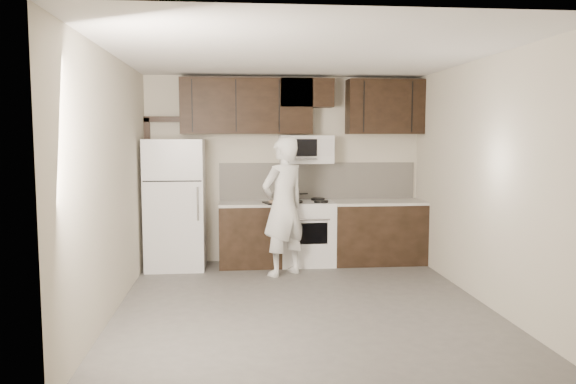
{
  "coord_description": "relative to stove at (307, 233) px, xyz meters",
  "views": [
    {
      "loc": [
        -0.74,
        -5.96,
        1.86
      ],
      "look_at": [
        -0.07,
        0.9,
        1.16
      ],
      "focal_mm": 35.0,
      "sensor_mm": 36.0,
      "label": 1
    }
  ],
  "objects": [
    {
      "name": "floor",
      "position": [
        -0.3,
        -1.94,
        -0.46
      ],
      "size": [
        4.5,
        4.5,
        0.0
      ],
      "primitive_type": "plane",
      "color": "#565351",
      "rests_on": "ground"
    },
    {
      "name": "back_wall",
      "position": [
        -0.3,
        0.31,
        0.89
      ],
      "size": [
        4.0,
        0.0,
        4.0
      ],
      "primitive_type": "plane",
      "rotation": [
        1.57,
        0.0,
        0.0
      ],
      "color": "beige",
      "rests_on": "ground"
    },
    {
      "name": "ceiling",
      "position": [
        -0.3,
        -1.94,
        2.24
      ],
      "size": [
        4.5,
        4.5,
        0.0
      ],
      "primitive_type": "plane",
      "rotation": [
        3.14,
        0.0,
        0.0
      ],
      "color": "white",
      "rests_on": "back_wall"
    },
    {
      "name": "counter_run",
      "position": [
        0.3,
        0.0,
        -0.0
      ],
      "size": [
        2.95,
        0.64,
        0.91
      ],
      "color": "black",
      "rests_on": "floor"
    },
    {
      "name": "stove",
      "position": [
        0.0,
        0.0,
        0.0
      ],
      "size": [
        0.76,
        0.66,
        0.94
      ],
      "color": "silver",
      "rests_on": "floor"
    },
    {
      "name": "backsplash",
      "position": [
        0.2,
        0.3,
        0.72
      ],
      "size": [
        2.9,
        0.02,
        0.54
      ],
      "primitive_type": "cube",
      "color": "beige",
      "rests_on": "counter_run"
    },
    {
      "name": "upper_cabinets",
      "position": [
        -0.09,
        0.14,
        1.82
      ],
      "size": [
        3.48,
        0.35,
        0.78
      ],
      "color": "black",
      "rests_on": "back_wall"
    },
    {
      "name": "microwave",
      "position": [
        -0.0,
        0.12,
        1.19
      ],
      "size": [
        0.76,
        0.42,
        0.4
      ],
      "color": "silver",
      "rests_on": "upper_cabinets"
    },
    {
      "name": "refrigerator",
      "position": [
        -1.85,
        -0.05,
        0.44
      ],
      "size": [
        0.8,
        0.76,
        1.8
      ],
      "color": "silver",
      "rests_on": "floor"
    },
    {
      "name": "door_trim",
      "position": [
        -2.22,
        0.27,
        0.79
      ],
      "size": [
        0.5,
        0.08,
        2.12
      ],
      "color": "black",
      "rests_on": "floor"
    },
    {
      "name": "saucepan",
      "position": [
        -0.18,
        0.15,
        0.52
      ],
      "size": [
        0.31,
        0.18,
        0.17
      ],
      "color": "silver",
      "rests_on": "stove"
    },
    {
      "name": "baking_tray",
      "position": [
        -0.43,
        -0.18,
        0.46
      ],
      "size": [
        0.44,
        0.37,
        0.02
      ],
      "primitive_type": "cube",
      "rotation": [
        0.0,
        0.0,
        0.27
      ],
      "color": "black",
      "rests_on": "counter_run"
    },
    {
      "name": "pizza",
      "position": [
        -0.43,
        -0.18,
        0.48
      ],
      "size": [
        0.31,
        0.31,
        0.02
      ],
      "primitive_type": "cylinder",
      "rotation": [
        0.0,
        0.0,
        0.27
      ],
      "color": "beige",
      "rests_on": "baking_tray"
    },
    {
      "name": "person",
      "position": [
        -0.39,
        -0.59,
        0.46
      ],
      "size": [
        0.8,
        0.75,
        1.84
      ],
      "primitive_type": "imported",
      "rotation": [
        0.0,
        0.0,
        3.75
      ],
      "color": "silver",
      "rests_on": "floor"
    }
  ]
}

